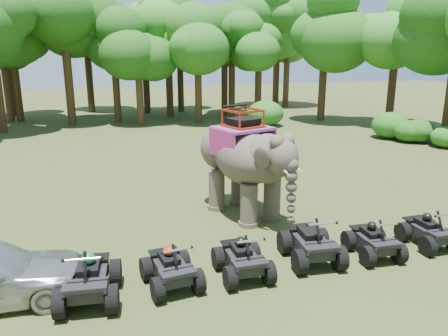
{
  "coord_description": "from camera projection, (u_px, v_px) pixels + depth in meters",
  "views": [
    {
      "loc": [
        -3.88,
        -10.92,
        5.36
      ],
      "look_at": [
        0.0,
        1.2,
        1.9
      ],
      "focal_mm": 35.0,
      "sensor_mm": 36.0,
      "label": 1
    }
  ],
  "objects": [
    {
      "name": "tree_38",
      "position": [
        232.0,
        69.0,
        35.08
      ],
      "size": [
        5.45,
        5.45,
        7.78
      ],
      "primitive_type": null,
      "color": "#195114",
      "rests_on": "ground"
    },
    {
      "name": "tree_28",
      "position": [
        9.0,
        65.0,
        35.37
      ],
      "size": [
        5.84,
        5.84,
        8.34
      ],
      "primitive_type": null,
      "color": "#195114",
      "rests_on": "ground"
    },
    {
      "name": "tree_30",
      "position": [
        15.0,
        73.0,
        32.8
      ],
      "size": [
        5.11,
        5.11,
        7.3
      ],
      "primitive_type": null,
      "color": "#195114",
      "rests_on": "ground"
    },
    {
      "name": "atv_5",
      "position": [
        430.0,
        227.0,
        12.2
      ],
      "size": [
        1.16,
        1.57,
        1.15
      ],
      "primitive_type": null,
      "rotation": [
        0.0,
        0.0,
        -0.02
      ],
      "color": "black",
      "rests_on": "ground"
    },
    {
      "name": "atv_4",
      "position": [
        374.0,
        236.0,
        11.59
      ],
      "size": [
        1.24,
        1.62,
        1.14
      ],
      "primitive_type": null,
      "rotation": [
        0.0,
        0.0,
        -0.08
      ],
      "color": "black",
      "rests_on": "ground"
    },
    {
      "name": "tree_29",
      "position": [
        5.0,
        68.0,
        32.46
      ],
      "size": [
        5.68,
        5.68,
        8.12
      ],
      "primitive_type": null,
      "color": "#195114",
      "rests_on": "ground"
    },
    {
      "name": "atv_3",
      "position": [
        311.0,
        238.0,
        11.28
      ],
      "size": [
        1.49,
        1.91,
        1.32
      ],
      "primitive_type": null,
      "rotation": [
        0.0,
        0.0,
        -0.11
      ],
      "color": "black",
      "rests_on": "ground"
    },
    {
      "name": "tree_32",
      "position": [
        277.0,
        50.0,
        41.9
      ],
      "size": [
        7.47,
        7.47,
        10.68
      ],
      "primitive_type": null,
      "color": "#195114",
      "rests_on": "ground"
    },
    {
      "name": "tree_0",
      "position": [
        139.0,
        77.0,
        31.08
      ],
      "size": [
        4.84,
        4.84,
        6.91
      ],
      "primitive_type": null,
      "color": "#195114",
      "rests_on": "ground"
    },
    {
      "name": "tree_35",
      "position": [
        145.0,
        59.0,
        37.14
      ],
      "size": [
        6.43,
        6.43,
        9.18
      ],
      "primitive_type": null,
      "color": "#195114",
      "rests_on": "ground"
    },
    {
      "name": "tree_31",
      "position": [
        180.0,
        65.0,
        37.92
      ],
      "size": [
        5.63,
        5.63,
        8.05
      ],
      "primitive_type": null,
      "color": "#195114",
      "rests_on": "ground"
    },
    {
      "name": "atv_0",
      "position": [
        89.0,
        273.0,
        9.5
      ],
      "size": [
        1.52,
        1.93,
        1.32
      ],
      "primitive_type": null,
      "rotation": [
        0.0,
        0.0,
        -0.13
      ],
      "color": "black",
      "rests_on": "ground"
    },
    {
      "name": "tree_41",
      "position": [
        115.0,
        70.0,
        32.49
      ],
      "size": [
        5.41,
        5.41,
        7.72
      ],
      "primitive_type": null,
      "color": "#195114",
      "rests_on": "ground"
    },
    {
      "name": "atv_1",
      "position": [
        171.0,
        263.0,
        10.1
      ],
      "size": [
        1.32,
        1.7,
        1.18
      ],
      "primitive_type": null,
      "rotation": [
        0.0,
        0.0,
        0.1
      ],
      "color": "black",
      "rests_on": "ground"
    },
    {
      "name": "tree_33",
      "position": [
        225.0,
        69.0,
        35.94
      ],
      "size": [
        5.38,
        5.38,
        7.68
      ],
      "primitive_type": null,
      "color": "#195114",
      "rests_on": "ground"
    },
    {
      "name": "tree_34",
      "position": [
        287.0,
        59.0,
        41.14
      ],
      "size": [
        6.3,
        6.3,
        9.0
      ],
      "primitive_type": null,
      "color": "#195114",
      "rests_on": "ground"
    },
    {
      "name": "atv_2",
      "position": [
        243.0,
        253.0,
        10.55
      ],
      "size": [
        1.21,
        1.64,
        1.19
      ],
      "primitive_type": null,
      "rotation": [
        0.0,
        0.0,
        -0.03
      ],
      "color": "black",
      "rests_on": "ground"
    },
    {
      "name": "tree_36",
      "position": [
        169.0,
        61.0,
        35.05
      ],
      "size": [
        6.26,
        6.26,
        8.94
      ],
      "primitive_type": null,
      "color": "#195114",
      "rests_on": "ground"
    },
    {
      "name": "tree_1",
      "position": [
        198.0,
        73.0,
        32.17
      ],
      "size": [
        5.13,
        5.13,
        7.33
      ],
      "primitive_type": null,
      "color": "#195114",
      "rests_on": "ground"
    },
    {
      "name": "elephant",
      "position": [
        244.0,
        162.0,
        14.28
      ],
      "size": [
        3.06,
        4.66,
        3.61
      ],
      "primitive_type": null,
      "rotation": [
        0.0,
        0.0,
        0.29
      ],
      "color": "#4D4038",
      "rests_on": "ground"
    },
    {
      "name": "ground",
      "position": [
        237.0,
        242.0,
        12.58
      ],
      "size": [
        110.0,
        110.0,
        0.0
      ],
      "primitive_type": "plane",
      "color": "#47381E",
      "rests_on": "ground"
    },
    {
      "name": "tree_4",
      "position": [
        394.0,
        61.0,
        31.38
      ],
      "size": [
        6.37,
        6.37,
        9.1
      ],
      "primitive_type": null,
      "color": "#195114",
      "rests_on": "ground"
    },
    {
      "name": "tree_2",
      "position": [
        258.0,
        71.0,
        33.45
      ],
      "size": [
        5.26,
        5.26,
        7.52
      ],
      "primitive_type": null,
      "color": "#195114",
      "rests_on": "ground"
    },
    {
      "name": "tree_27",
      "position": [
        66.0,
        55.0,
        31.0
      ],
      "size": [
        6.99,
        6.99,
        9.98
      ],
      "primitive_type": null,
      "color": "#195114",
      "rests_on": "ground"
    },
    {
      "name": "tree_3",
      "position": [
        324.0,
        60.0,
        33.17
      ],
      "size": [
        6.4,
        6.4,
        9.15
      ],
      "primitive_type": null,
      "color": "#195114",
      "rests_on": "ground"
    },
    {
      "name": "tree_37",
      "position": [
        88.0,
        58.0,
        37.51
      ],
      "size": [
        6.54,
        6.54,
        9.34
      ],
      "primitive_type": null,
      "color": "#195114",
      "rests_on": "ground"
    }
  ]
}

